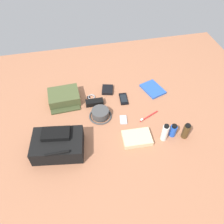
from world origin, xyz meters
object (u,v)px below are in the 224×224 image
Objects in this scene: folded_towel at (137,138)px; wallet at (107,90)px; backpack at (58,144)px; wristwatch at (91,97)px; paperback_novel at (153,89)px; toothbrush at (148,117)px; toothpaste_tube at (165,133)px; toiletry_pouch at (64,97)px; deodorant_spray at (173,130)px; bucket_hat at (100,114)px; cell_phone at (124,99)px; media_player at (123,120)px; cologne_bottle at (186,131)px; sunglasses_case at (94,102)px.

wallet is at bearing -79.18° from folded_towel.
wristwatch is at bearing -121.94° from backpack.
toothbrush is at bearing 64.66° from paperback_novel.
paperback_novel is (-0.09, -0.50, -0.06)m from toothpaste_tube.
toiletry_pouch is 0.88m from deodorant_spray.
bucket_hat is 0.22m from wristwatch.
folded_towel is at bearing 177.02° from backpack.
cell_phone is at bearing 169.85° from toiletry_pouch.
wallet is (0.05, -0.35, 0.01)m from media_player.
toothpaste_tube is (-0.72, 0.06, 0.01)m from backpack.
deodorant_spray is 0.49m from cell_phone.
cologne_bottle reaches higher than wristwatch.
deodorant_spray is at bearing 145.16° from toiletry_pouch.
paperback_novel is at bearing -115.34° from toothbrush.
sunglasses_case reaches higher than cell_phone.
cell_phone is 0.26m from toothbrush.
toothpaste_tube reaches higher than bucket_hat.
cell_phone is at bearing -177.49° from sunglasses_case.
wristwatch is at bearing 34.32° from wallet.
backpack is 1.57× the size of paperback_novel.
toothpaste_tube is 0.48m from cell_phone.
toothbrush reaches higher than media_player.
toothpaste_tube is at bearing 15.36° from deodorant_spray.
toothbrush reaches higher than cell_phone.
sunglasses_case is at bearing -59.73° from folded_towel.
toothpaste_tube is at bearing 136.23° from media_player.
cologne_bottle reaches higher than wallet.
bucket_hat is at bearing -29.38° from cologne_bottle.
wristwatch is (0.04, -0.22, -0.02)m from bucket_hat.
bucket_hat reaches higher than toothbrush.
sunglasses_case is at bearing 1.15° from cell_phone.
toothbrush is 0.82× the size of folded_towel.
folded_towel is (-0.47, 0.49, -0.02)m from toiletry_pouch.
deodorant_spray is 0.46× the size of paperback_novel.
media_player is at bearing 40.31° from paperback_novel.
media_player is at bearing -43.77° from toothpaste_tube.
wallet reaches higher than media_player.
sunglasses_case is at bearing 60.04° from wallet.
toothbrush is 0.23m from folded_towel.
backpack is 0.47m from toiletry_pouch.
toiletry_pouch is at bearing -27.09° from toothbrush.
toothpaste_tube is at bearing 143.13° from bucket_hat.
media_player is 0.46× the size of folded_towel.
paperback_novel is at bearing -171.33° from sunglasses_case.
folded_towel is at bearing 121.63° from sunglasses_case.
backpack is 0.54m from folded_towel.
toothpaste_tube is 1.11× the size of cell_phone.
toothbrush is (-0.14, 0.23, 0.00)m from cell_phone.
deodorant_spray reaches higher than paperback_novel.
bucket_hat is 0.36m from toothbrush.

